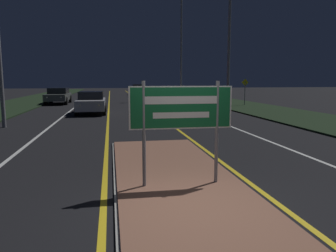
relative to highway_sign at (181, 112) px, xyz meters
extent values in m
plane|color=black|center=(0.00, -1.18, -1.56)|extent=(160.00, 160.00, 0.00)
cube|color=#999993|center=(0.00, 0.00, -1.54)|extent=(2.68, 9.67, 0.05)
cube|color=brown|center=(0.00, 0.00, -1.51)|extent=(2.56, 9.55, 0.10)
cube|color=black|center=(9.50, 18.82, -1.52)|extent=(5.00, 100.00, 0.08)
cube|color=gold|center=(-1.53, 23.82, -1.56)|extent=(0.12, 70.00, 0.01)
cube|color=gold|center=(1.53, 23.82, -1.56)|extent=(0.12, 70.00, 0.01)
cube|color=silver|center=(-4.20, 23.82, -1.56)|extent=(0.12, 70.00, 0.01)
cube|color=silver|center=(4.20, 23.82, -1.56)|extent=(0.12, 70.00, 0.01)
cube|color=silver|center=(-7.20, 23.82, -1.56)|extent=(0.10, 70.00, 0.01)
cube|color=silver|center=(7.20, 23.82, -1.56)|extent=(0.10, 70.00, 0.01)
cylinder|color=gray|center=(-0.74, 0.00, -0.42)|extent=(0.07, 0.07, 2.08)
cylinder|color=gray|center=(0.74, 0.00, -0.42)|extent=(0.07, 0.07, 2.08)
cube|color=#146033|center=(0.00, 0.00, 0.09)|extent=(2.06, 0.04, 0.84)
cube|color=white|center=(0.00, -0.02, 0.09)|extent=(2.06, 0.00, 0.84)
cube|color=#146033|center=(0.00, -0.02, 0.09)|extent=(2.00, 0.01, 0.79)
cube|color=white|center=(0.00, -0.02, 0.24)|extent=(1.44, 0.01, 0.15)
cube|color=white|center=(0.00, -0.02, -0.05)|extent=(1.13, 0.01, 0.12)
cylinder|color=gray|center=(6.52, 15.10, 2.51)|extent=(0.18, 0.18, 8.14)
cylinder|color=gray|center=(6.13, 28.42, 3.90)|extent=(0.18, 0.18, 10.92)
cube|color=maroon|center=(2.63, 13.61, -0.93)|extent=(1.71, 4.45, 0.58)
cube|color=black|center=(2.63, 13.35, -0.37)|extent=(1.50, 2.31, 0.54)
sphere|color=red|center=(2.10, 11.41, -0.86)|extent=(0.14, 0.14, 0.14)
sphere|color=red|center=(3.16, 11.41, -0.86)|extent=(0.14, 0.14, 0.14)
cylinder|color=black|center=(1.81, 14.99, -1.22)|extent=(0.22, 0.68, 0.68)
cylinder|color=black|center=(3.44, 14.99, -1.22)|extent=(0.22, 0.68, 0.68)
cylinder|color=black|center=(1.81, 12.23, -1.22)|extent=(0.22, 0.68, 0.68)
cylinder|color=black|center=(3.44, 12.23, -1.22)|extent=(0.22, 0.68, 0.68)
cube|color=silver|center=(5.78, 25.29, -0.90)|extent=(1.84, 4.03, 0.63)
cube|color=black|center=(5.78, 25.05, -0.31)|extent=(1.62, 2.09, 0.54)
sphere|color=red|center=(5.20, 23.29, -0.82)|extent=(0.14, 0.14, 0.14)
sphere|color=red|center=(6.35, 23.29, -0.82)|extent=(0.14, 0.14, 0.14)
cylinder|color=black|center=(4.89, 26.54, -1.22)|extent=(0.22, 0.69, 0.69)
cylinder|color=black|center=(6.66, 26.54, -1.22)|extent=(0.22, 0.69, 0.69)
cylinder|color=black|center=(4.89, 24.04, -1.22)|extent=(0.22, 0.69, 0.69)
cylinder|color=black|center=(6.66, 24.04, -1.22)|extent=(0.22, 0.69, 0.69)
cube|color=#B7B7BC|center=(5.82, 32.75, -0.92)|extent=(1.79, 4.69, 0.59)
cube|color=black|center=(5.82, 32.47, -0.42)|extent=(1.57, 2.44, 0.42)
sphere|color=red|center=(5.27, 30.43, -0.85)|extent=(0.14, 0.14, 0.14)
sphere|color=red|center=(6.38, 30.43, -0.85)|extent=(0.14, 0.14, 0.14)
cylinder|color=black|center=(4.97, 34.20, -1.22)|extent=(0.22, 0.68, 0.68)
cylinder|color=black|center=(6.68, 34.20, -1.22)|extent=(0.22, 0.68, 0.68)
cylinder|color=black|center=(4.97, 31.30, -1.22)|extent=(0.22, 0.68, 0.68)
cylinder|color=black|center=(6.68, 31.30, -1.22)|extent=(0.22, 0.68, 0.68)
cube|color=silver|center=(2.74, 43.20, -0.91)|extent=(1.84, 4.33, 0.59)
cube|color=black|center=(2.74, 42.94, -0.35)|extent=(1.62, 2.25, 0.53)
sphere|color=red|center=(2.16, 41.05, -0.83)|extent=(0.14, 0.14, 0.14)
sphere|color=red|center=(3.31, 41.05, -0.83)|extent=(0.14, 0.14, 0.14)
cylinder|color=black|center=(1.85, 44.54, -1.21)|extent=(0.22, 0.71, 0.71)
cylinder|color=black|center=(3.62, 44.54, -1.21)|extent=(0.22, 0.71, 0.71)
cylinder|color=black|center=(1.85, 41.86, -1.21)|extent=(0.22, 0.71, 0.71)
cylinder|color=black|center=(3.62, 41.86, -1.21)|extent=(0.22, 0.71, 0.71)
cube|color=#B7B7BC|center=(-2.61, 15.41, -0.94)|extent=(1.73, 4.06, 0.63)
cube|color=black|center=(-2.61, 15.66, -0.38)|extent=(1.53, 2.11, 0.49)
sphere|color=white|center=(-3.14, 13.40, -0.86)|extent=(0.14, 0.14, 0.14)
sphere|color=white|center=(-2.07, 13.40, -0.86)|extent=(0.14, 0.14, 0.14)
cylinder|color=black|center=(-3.43, 14.16, -1.26)|extent=(0.22, 0.61, 0.61)
cylinder|color=black|center=(-1.78, 14.16, -1.26)|extent=(0.22, 0.61, 0.61)
cylinder|color=black|center=(-3.43, 16.67, -1.26)|extent=(0.22, 0.61, 0.61)
cylinder|color=black|center=(-1.78, 16.67, -1.26)|extent=(0.22, 0.61, 0.61)
cube|color=#4C514C|center=(-6.04, 24.69, -0.92)|extent=(1.80, 4.73, 0.57)
cube|color=black|center=(-6.04, 24.97, -0.37)|extent=(1.59, 2.46, 0.52)
sphere|color=white|center=(-6.60, 22.34, -0.85)|extent=(0.14, 0.14, 0.14)
sphere|color=white|center=(-5.48, 22.34, -0.85)|extent=(0.14, 0.14, 0.14)
cylinder|color=black|center=(-6.90, 23.22, -1.21)|extent=(0.22, 0.71, 0.71)
cylinder|color=black|center=(-5.18, 23.22, -1.21)|extent=(0.22, 0.71, 0.71)
cylinder|color=black|center=(-6.90, 26.15, -1.21)|extent=(0.22, 0.71, 0.71)
cylinder|color=black|center=(-5.18, 26.15, -1.21)|extent=(0.22, 0.71, 0.71)
cylinder|color=gray|center=(9.66, 19.56, -0.51)|extent=(0.06, 0.06, 1.93)
cube|color=yellow|center=(9.66, 19.56, 0.39)|extent=(0.60, 0.02, 0.60)
camera|label=1|loc=(-1.36, -6.27, 0.64)|focal=35.00mm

